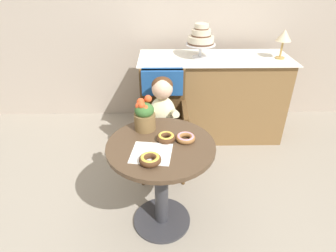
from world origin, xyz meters
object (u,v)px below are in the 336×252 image
(cafe_table, at_px, (161,170))
(wicker_chair, at_px, (163,107))
(seated_child, at_px, (163,112))
(donut_front, at_px, (150,159))
(donut_side, at_px, (166,137))
(table_lamp, at_px, (284,37))
(donut_mid, at_px, (186,138))
(tiered_cake_stand, at_px, (201,38))
(flower_vase, at_px, (145,115))

(cafe_table, xyz_separation_m, wicker_chair, (0.01, 0.70, 0.13))
(seated_child, height_order, donut_front, seated_child)
(donut_front, height_order, donut_side, donut_front)
(cafe_table, bearing_deg, table_lamp, 46.32)
(donut_mid, bearing_deg, cafe_table, -164.86)
(donut_front, height_order, donut_mid, donut_front)
(wicker_chair, bearing_deg, cafe_table, -97.09)
(donut_mid, distance_m, tiered_cake_stand, 1.32)
(seated_child, distance_m, donut_front, 0.74)
(tiered_cake_stand, bearing_deg, donut_side, -106.00)
(flower_vase, bearing_deg, donut_side, -46.26)
(donut_front, distance_m, table_lamp, 1.96)
(donut_front, relative_size, donut_mid, 1.03)
(wicker_chair, bearing_deg, seated_child, -96.16)
(seated_child, bearing_deg, table_lamp, 31.06)
(wicker_chair, height_order, flower_vase, flower_vase)
(donut_mid, height_order, donut_side, donut_side)
(table_lamp, bearing_deg, donut_side, -133.90)
(cafe_table, distance_m, table_lamp, 1.84)
(cafe_table, height_order, table_lamp, table_lamp)
(wicker_chair, distance_m, donut_mid, 0.68)
(table_lamp, bearing_deg, donut_front, -131.07)
(wicker_chair, xyz_separation_m, table_lamp, (1.19, 0.56, 0.48))
(seated_child, bearing_deg, tiered_cake_stand, 63.22)
(donut_mid, xyz_separation_m, flower_vase, (-0.28, 0.16, 0.09))
(donut_side, bearing_deg, donut_mid, -0.74)
(seated_child, relative_size, table_lamp, 2.55)
(flower_vase, bearing_deg, table_lamp, 38.81)
(wicker_chair, relative_size, flower_vase, 3.99)
(cafe_table, xyz_separation_m, tiered_cake_stand, (0.39, 1.30, 0.59))
(tiered_cake_stand, relative_size, table_lamp, 1.17)
(cafe_table, bearing_deg, wicker_chair, 89.07)
(cafe_table, xyz_separation_m, table_lamp, (1.20, 1.26, 0.61))
(donut_mid, distance_m, table_lamp, 1.64)
(table_lamp, bearing_deg, donut_mid, -130.49)
(donut_front, distance_m, donut_side, 0.26)
(seated_child, relative_size, donut_mid, 5.59)
(donut_front, bearing_deg, cafe_table, 72.03)
(seated_child, bearing_deg, donut_side, -87.20)
(donut_mid, bearing_deg, donut_side, 179.26)
(table_lamp, bearing_deg, tiered_cake_stand, 176.82)
(cafe_table, relative_size, flower_vase, 3.01)
(cafe_table, relative_size, donut_front, 5.35)
(cafe_table, bearing_deg, tiered_cake_stand, 73.10)
(donut_mid, height_order, flower_vase, flower_vase)
(seated_child, relative_size, donut_front, 5.40)
(cafe_table, bearing_deg, flower_vase, 119.21)
(donut_side, xyz_separation_m, tiered_cake_stand, (0.36, 1.25, 0.35))
(seated_child, bearing_deg, flower_vase, -110.00)
(donut_mid, distance_m, donut_side, 0.13)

